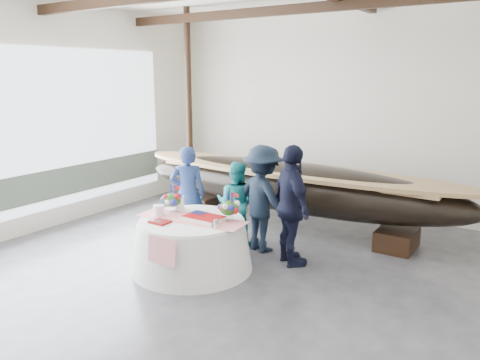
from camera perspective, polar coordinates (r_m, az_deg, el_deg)
The scene contains 10 objects.
floor at distance 6.14m, azimuth -4.94°, elevation -17.45°, with size 10.00×12.00×0.01m, color #3D3D42.
wall_back at distance 10.69m, azimuth 15.44°, elevation 7.87°, with size 10.00×0.02×4.50m, color silver.
open_bay at distance 9.83m, azimuth -24.53°, elevation 4.28°, with size 0.03×7.00×3.20m.
longboat_display at distance 9.51m, azimuth 6.10°, elevation -0.73°, with size 7.29×1.46×1.37m.
banquet_table at distance 7.64m, azimuth -5.88°, elevation -7.74°, with size 1.95×1.95×0.84m.
tabletop_items at distance 7.58m, azimuth -5.42°, elevation -3.37°, with size 1.85×0.96×0.40m.
guest_woman_blue at distance 8.79m, azimuth -6.40°, elevation -1.66°, with size 0.66×0.43×1.81m, color navy.
guest_woman_teal at distance 8.61m, azimuth -0.49°, elevation -2.80°, with size 0.75×0.58×1.54m, color teal.
guest_man_left at distance 8.22m, azimuth 2.80°, elevation -2.30°, with size 1.23×0.70×1.90m, color black.
guest_man_right at distance 7.62m, azimuth 6.32°, elevation -3.17°, with size 1.17×0.49×2.00m, color black.
Camera 1 is at (3.35, -4.12, 3.10)m, focal length 35.00 mm.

